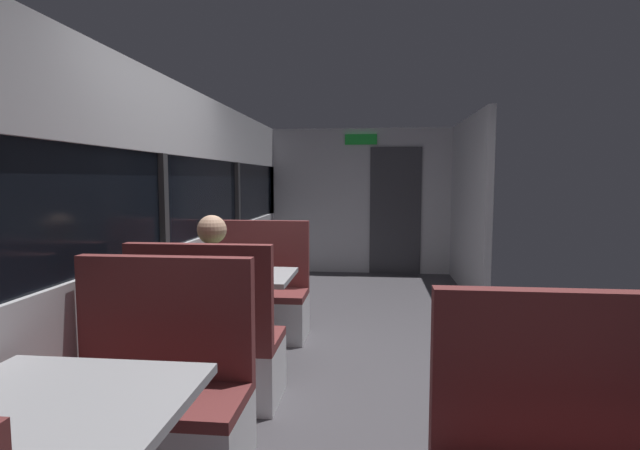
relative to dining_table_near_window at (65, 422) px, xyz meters
The scene contains 10 objects.
ground_plane 2.36m from the dining_table_near_window, 66.82° to the left, with size 3.30×9.20×0.02m, color #423F44.
carriage_window_panel_left 2.21m from the dining_table_near_window, 104.90° to the left, with size 0.09×8.48×2.30m.
carriage_end_bulkhead 6.38m from the dining_table_near_window, 81.37° to the left, with size 2.90×0.11×2.30m.
carriage_aisle_panel_right 5.63m from the dining_table_near_window, 65.26° to the left, with size 0.08×2.40×2.30m, color #B2B2B7.
dining_table_near_window is the anchor object (origin of this frame).
bench_near_window_facing_entry 0.77m from the dining_table_near_window, 90.00° to the left, with size 0.95×0.50×1.10m.
dining_table_mid_window 2.24m from the dining_table_near_window, 90.00° to the left, with size 0.90×0.70×0.74m.
bench_mid_window_facing_end 1.57m from the dining_table_near_window, 90.00° to the left, with size 0.95×0.50×1.10m.
bench_mid_window_facing_entry 2.96m from the dining_table_near_window, 90.00° to the left, with size 0.95×0.50×1.10m.
seated_passenger 1.62m from the dining_table_near_window, 90.00° to the left, with size 0.47×0.55×1.26m.
Camera 1 is at (0.19, -3.66, 1.50)m, focal length 27.55 mm.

